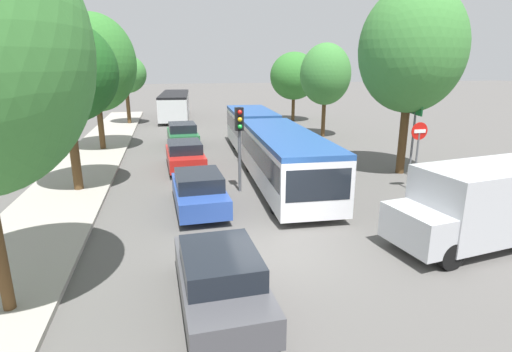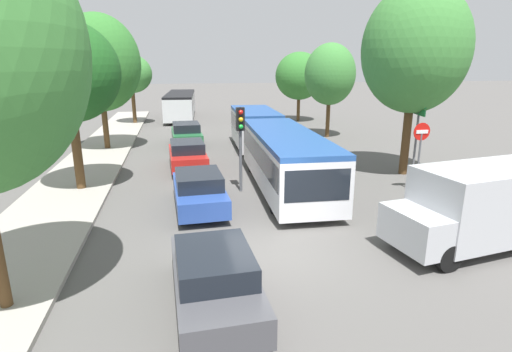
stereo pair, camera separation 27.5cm
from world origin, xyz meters
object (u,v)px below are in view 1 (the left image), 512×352
tree_left_far (95,66)px  no_entry_sign (418,146)px  queued_car_graphite (220,278)px  direction_sign_post (415,121)px  tree_right_far (294,76)px  tree_right_mid (325,74)px  white_van (481,204)px  tree_left_distant (125,74)px  city_bus_rear (175,104)px  traffic_light (239,131)px  queued_car_red (185,155)px  tree_left_mid (64,73)px  articulated_bus (268,141)px  tree_right_near (412,50)px  queued_car_blue (199,191)px  queued_car_green (182,134)px

tree_left_far → no_entry_sign: bearing=-39.3°
queued_car_graphite → direction_sign_post: size_ratio=1.09×
direction_sign_post → tree_right_far: bearing=-78.3°
queued_car_graphite → tree_right_mid: tree_right_mid is taller
white_van → tree_left_distant: tree_left_distant is taller
city_bus_rear → traffic_light: (1.95, -23.91, 1.13)m
queued_car_red → traffic_light: 4.94m
tree_left_mid → white_van: bearing=-32.3°
articulated_bus → queued_car_red: articulated_bus is taller
tree_left_mid → tree_right_far: tree_left_mid is taller
tree_left_distant → direction_sign_post: bearing=-54.2°
queued_car_graphite → no_entry_sign: 10.93m
queued_car_red → tree_right_mid: (10.07, 7.16, 3.62)m
tree_right_near → tree_left_distant: bearing=126.0°
tree_left_far → tree_right_near: tree_right_near is taller
queued_car_blue → traffic_light: size_ratio=1.18×
tree_left_mid → queued_car_red: bearing=32.7°
queued_car_green → direction_sign_post: 13.88m
queued_car_red → no_entry_sign: no_entry_sign is taller
queued_car_graphite → tree_right_far: (10.31, 27.47, 3.30)m
articulated_bus → white_van: size_ratio=3.03×
tree_left_distant → tree_right_mid: (14.01, -9.04, 0.12)m
tree_left_distant → city_bus_rear: bearing=41.8°
queued_car_red → tree_right_far: size_ratio=0.67×
queued_car_graphite → tree_left_far: (-4.71, 17.42, 4.24)m
queued_car_green → tree_left_mid: size_ratio=0.63×
queued_car_red → direction_sign_post: (10.20, -3.40, 1.85)m
articulated_bus → direction_sign_post: size_ratio=4.41×
queued_car_red → tree_left_far: tree_left_far is taller
direction_sign_post → tree_right_far: size_ratio=0.59×
queued_car_green → tree_left_distant: bearing=19.6°
queued_car_red → tree_right_near: tree_right_near is taller
direction_sign_post → queued_car_green: bearing=-30.5°
traffic_light → direction_sign_post: (8.20, 0.74, 0.05)m
queued_car_green → tree_right_mid: (9.94, 1.18, 3.59)m
tree_right_mid → no_entry_sign: bearing=-95.0°
queued_car_blue → traffic_light: (1.80, 1.76, 1.80)m
articulated_bus → city_bus_rear: (-3.98, 20.43, 0.01)m
queued_car_red → queued_car_green: queued_car_green is taller
queued_car_green → tree_right_near: size_ratio=0.50×
queued_car_red → queued_car_green: (0.13, 5.99, 0.03)m
articulated_bus → queued_car_blue: size_ratio=3.97×
traffic_light → tree_left_mid: (-6.41, 1.30, 2.21)m
tree_left_far → city_bus_rear: bearing=72.2°
queued_car_graphite → tree_left_mid: 11.00m
white_van → tree_left_mid: 14.78m
direction_sign_post → tree_left_far: tree_left_far is taller
white_van → tree_right_near: (2.23, 7.54, 4.38)m
queued_car_green → tree_left_mid: 10.69m
white_van → direction_sign_post: 7.63m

